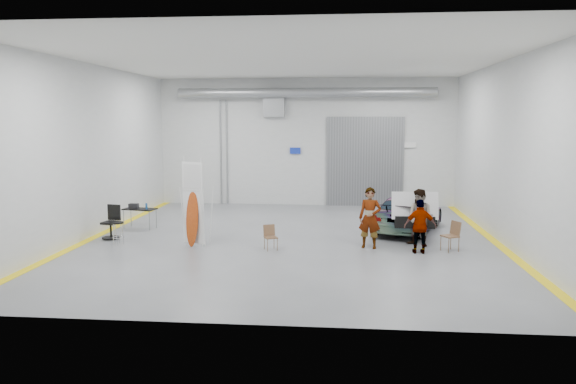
# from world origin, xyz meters

# --- Properties ---
(ground) EXTENTS (16.00, 16.00, 0.00)m
(ground) POSITION_xyz_m (0.00, 0.00, 0.00)
(ground) COLOR slate
(ground) RESTS_ON ground
(room_shell) EXTENTS (14.02, 16.18, 6.01)m
(room_shell) POSITION_xyz_m (0.24, 2.22, 4.08)
(room_shell) COLOR silver
(room_shell) RESTS_ON ground
(sedan_car) EXTENTS (3.32, 4.85, 1.30)m
(sedan_car) POSITION_xyz_m (4.14, 2.04, 0.65)
(sedan_car) COLOR white
(sedan_car) RESTS_ON ground
(person_a) EXTENTS (0.80, 0.62, 1.95)m
(person_a) POSITION_xyz_m (2.61, -0.96, 0.98)
(person_a) COLOR #8B6D4C
(person_a) RESTS_ON ground
(person_b) EXTENTS (1.14, 1.09, 1.86)m
(person_b) POSITION_xyz_m (4.25, -0.51, 0.93)
(person_b) COLOR slate
(person_b) RESTS_ON ground
(person_c) EXTENTS (0.98, 0.41, 1.68)m
(person_c) POSITION_xyz_m (4.11, -1.54, 0.84)
(person_c) COLOR #A37036
(person_c) RESTS_ON ground
(surfboard_display) EXTENTS (0.77, 0.45, 2.90)m
(surfboard_display) POSITION_xyz_m (-2.96, -1.28, 1.18)
(surfboard_display) COLOR white
(surfboard_display) RESTS_ON ground
(folding_chair_near) EXTENTS (0.49, 0.53, 0.79)m
(folding_chair_near) POSITION_xyz_m (-0.49, -1.53, 0.25)
(folding_chair_near) COLOR brown
(folding_chair_near) RESTS_ON ground
(folding_chair_far) EXTENTS (0.59, 0.72, 0.94)m
(folding_chair_far) POSITION_xyz_m (5.08, -1.17, 0.29)
(folding_chair_far) COLOR brown
(folding_chair_far) RESTS_ON ground
(shop_stool) EXTENTS (0.38, 0.38, 0.75)m
(shop_stool) POSITION_xyz_m (-5.57, -1.23, 0.37)
(shop_stool) COLOR black
(shop_stool) RESTS_ON ground
(work_table) EXTENTS (1.29, 0.82, 0.97)m
(work_table) POSITION_xyz_m (-5.90, 1.52, 0.75)
(work_table) COLOR gray
(work_table) RESTS_ON ground
(office_chair) EXTENTS (0.61, 0.62, 1.14)m
(office_chair) POSITION_xyz_m (-6.16, -0.35, 0.50)
(office_chair) COLOR black
(office_chair) RESTS_ON ground
(trunk_lid) EXTENTS (1.52, 0.92, 0.04)m
(trunk_lid) POSITION_xyz_m (4.14, 0.04, 1.32)
(trunk_lid) COLOR silver
(trunk_lid) RESTS_ON sedan_car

